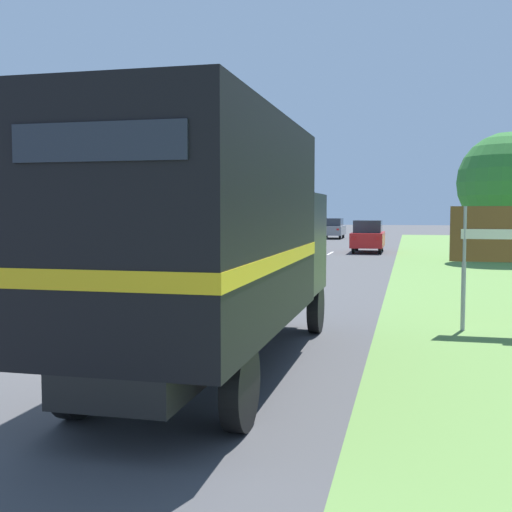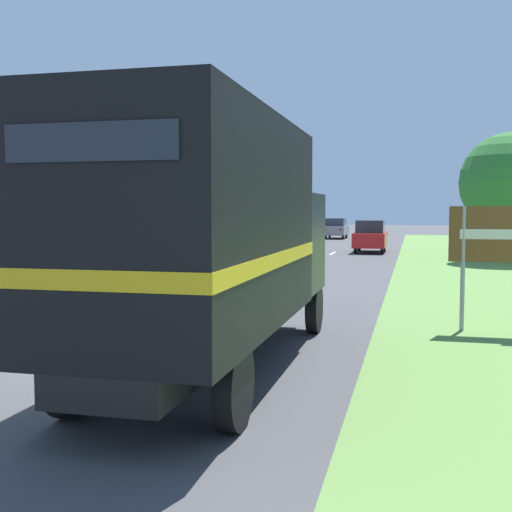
% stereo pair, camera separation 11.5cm
% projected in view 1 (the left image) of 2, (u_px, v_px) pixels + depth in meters
% --- Properties ---
extents(ground_plane, '(200.00, 200.00, 0.00)m').
position_uv_depth(ground_plane, '(128.00, 363.00, 10.25)').
color(ground_plane, '#444447').
extents(edge_line_yellow, '(0.12, 70.67, 0.01)m').
position_uv_depth(edge_line_yellow, '(240.00, 260.00, 31.48)').
color(edge_line_yellow, yellow).
rests_on(edge_line_yellow, ground).
extents(centre_dash_near, '(0.12, 2.60, 0.01)m').
position_uv_depth(centre_dash_near, '(145.00, 354.00, 10.90)').
color(centre_dash_near, white).
rests_on(centre_dash_near, ground).
extents(centre_dash_mid_a, '(0.12, 2.60, 0.01)m').
position_uv_depth(centre_dash_mid_a, '(243.00, 301.00, 17.30)').
color(centre_dash_mid_a, white).
rests_on(centre_dash_mid_a, ground).
extents(centre_dash_mid_b, '(0.12, 2.60, 0.01)m').
position_uv_depth(centre_dash_mid_b, '(288.00, 276.00, 23.70)').
color(centre_dash_mid_b, white).
rests_on(centre_dash_mid_b, ground).
extents(centre_dash_far, '(0.12, 2.60, 0.01)m').
position_uv_depth(centre_dash_far, '(314.00, 262.00, 30.11)').
color(centre_dash_far, white).
rests_on(centre_dash_far, ground).
extents(centre_dash_farthest, '(0.12, 2.60, 0.01)m').
position_uv_depth(centre_dash_farthest, '(330.00, 253.00, 36.51)').
color(centre_dash_farthest, white).
rests_on(centre_dash_farthest, ground).
extents(horse_trailer_truck, '(2.35, 7.91, 3.71)m').
position_uv_depth(horse_trailer_truck, '(215.00, 237.00, 9.44)').
color(horse_trailer_truck, black).
rests_on(horse_trailer_truck, ground).
extents(lead_car_white, '(1.80, 4.48, 1.78)m').
position_uv_depth(lead_car_white, '(251.00, 249.00, 25.16)').
color(lead_car_white, black).
rests_on(lead_car_white, ground).
extents(lead_car_red_ahead, '(1.80, 4.13, 1.87)m').
position_uv_depth(lead_car_red_ahead, '(368.00, 236.00, 37.22)').
color(lead_car_red_ahead, black).
rests_on(lead_car_red_ahead, ground).
extents(lead_car_grey_ahead, '(1.80, 4.46, 1.76)m').
position_uv_depth(lead_car_grey_ahead, '(333.00, 228.00, 55.57)').
color(lead_car_grey_ahead, black).
rests_on(lead_car_grey_ahead, ground).
extents(highway_sign, '(1.90, 0.09, 2.86)m').
position_uv_depth(highway_sign, '(502.00, 240.00, 12.73)').
color(highway_sign, '#9E9EA3').
rests_on(highway_sign, ground).
extents(roadside_tree_far, '(4.72, 4.72, 6.09)m').
position_uv_depth(roadside_tree_far, '(509.00, 183.00, 29.96)').
color(roadside_tree_far, brown).
rests_on(roadside_tree_far, ground).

